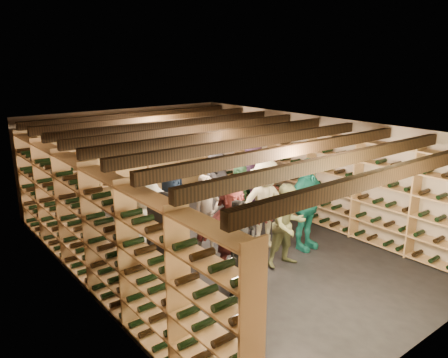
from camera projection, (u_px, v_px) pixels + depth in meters
The scene contains 23 objects.
ground at pixel (221, 248), 8.68m from camera, with size 8.00×8.00×0.00m, color black.
walls at pixel (221, 190), 8.36m from camera, with size 5.52×8.02×2.40m.
ceiling at pixel (221, 128), 8.04m from camera, with size 5.50×8.00×0.01m, color beige.
ceiling_joists at pixel (221, 135), 8.07m from camera, with size 5.40×7.12×0.18m.
wine_rack_left at pixel (93, 227), 6.86m from camera, with size 0.32×7.50×2.15m.
wine_rack_right at pixel (310, 175), 9.93m from camera, with size 0.32×7.50×2.15m.
wine_rack_back at pixel (130, 161), 11.29m from camera, with size 4.70×0.30×2.15m.
crate_stack_left at pixel (150, 214), 9.57m from camera, with size 0.55×0.42×0.68m.
crate_stack_right at pixel (153, 203), 10.58m from camera, with size 0.56×0.44×0.51m.
crate_loose at pixel (209, 196), 11.60m from camera, with size 0.50×0.33×0.17m, color tan.
person_0 at pixel (165, 254), 6.25m from camera, with size 0.91×0.59×1.86m, color black.
person_1 at pixel (241, 248), 6.80m from camera, with size 0.57×0.37×1.56m, color black.
person_2 at pixel (288, 225), 7.76m from camera, with size 0.74×0.58×1.53m, color #565B37.
person_3 at pixel (266, 204), 8.51m from camera, with size 1.14×0.66×1.77m, color beige.
person_4 at pixel (306, 204), 8.42m from camera, with size 1.07×0.45×1.83m, color #176C5F.
person_5 at pixel (232, 229), 7.41m from camera, with size 1.56×0.50×1.68m, color maroon.
person_6 at pixel (172, 208), 8.60m from camera, with size 0.76×0.50×1.56m, color #1B2B46.
person_7 at pixel (207, 215), 8.22m from camera, with size 0.57×0.37×1.56m, color gray.
person_8 at pixel (271, 185), 10.29m from camera, with size 0.73×0.57×1.50m, color #4D1F1A.
person_9 at pixel (146, 230), 7.29m from camera, with size 1.13×0.65×1.74m, color beige.
person_10 at pixel (239, 204), 8.71m from camera, with size 0.97×0.40×1.65m, color #22462C.
person_11 at pixel (254, 177), 10.64m from camera, with size 1.56×0.50×1.69m, color #845890.
person_12 at pixel (217, 186), 9.97m from camera, with size 0.79×0.51×1.62m, color #303035.
Camera 1 is at (-4.92, -6.30, 3.64)m, focal length 35.00 mm.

